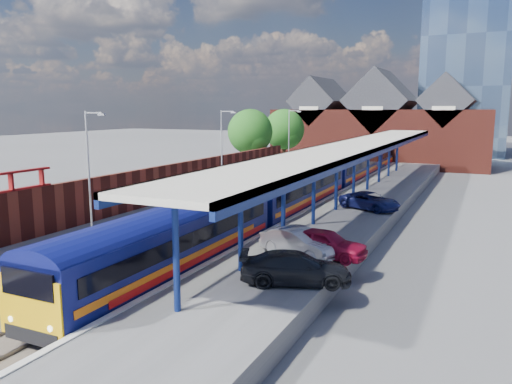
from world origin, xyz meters
TOP-DOWN VIEW (x-y plane):
  - ground at (0.00, 30.00)m, footprint 240.00×240.00m
  - ballast_bed at (0.00, 20.00)m, footprint 6.00×76.00m
  - rails at (0.00, 20.00)m, footprint 4.51×76.00m
  - left_platform at (-5.50, 20.00)m, footprint 5.00×76.00m
  - right_platform at (6.00, 20.00)m, footprint 6.00×76.00m
  - coping_left at (-3.15, 20.00)m, footprint 0.30×76.00m
  - coping_right at (3.15, 20.00)m, footprint 0.30×76.00m
  - yellow_line at (-3.75, 20.00)m, footprint 0.14×76.00m
  - train at (1.49, 27.52)m, footprint 2.90×65.91m
  - canopy at (5.48, 21.95)m, footprint 4.50×52.00m
  - lamp_post_b at (-6.36, 6.00)m, footprint 1.48×0.18m
  - lamp_post_c at (-6.36, 22.00)m, footprint 1.48×0.18m
  - lamp_post_d at (-6.36, 38.00)m, footprint 1.48×0.18m
  - platform_sign at (-5.00, 24.00)m, footprint 0.55×0.08m
  - brick_wall at (-8.10, 13.54)m, footprint 0.35×50.00m
  - station_building at (0.00, 58.00)m, footprint 30.00×12.12m
  - glass_tower at (10.00, 80.00)m, footprint 14.20×14.20m
  - tree_near at (-10.35, 35.91)m, footprint 5.20×5.20m
  - tree_far at (-9.35, 43.91)m, footprint 5.20×5.20m
  - parked_car_red at (7.77, 6.46)m, footprint 4.28×1.97m
  - parked_car_silver at (6.58, 6.22)m, footprint 4.38×2.72m
  - parked_car_dark at (7.80, 2.47)m, footprint 4.92×3.39m
  - parked_car_blue at (7.18, 19.11)m, footprint 4.90×3.65m

SIDE VIEW (x-z plane):
  - ground at x=0.00m, z-range 0.00..0.00m
  - ballast_bed at x=0.00m, z-range 0.00..0.06m
  - rails at x=0.00m, z-range 0.05..0.19m
  - left_platform at x=-5.50m, z-range 0.00..1.00m
  - right_platform at x=6.00m, z-range 0.00..1.00m
  - yellow_line at x=-3.75m, z-range 1.00..1.01m
  - coping_left at x=-3.15m, z-range 1.00..1.05m
  - coping_right at x=3.15m, z-range 1.00..1.05m
  - parked_car_blue at x=7.18m, z-range 1.00..2.24m
  - parked_car_dark at x=7.80m, z-range 1.00..2.32m
  - parked_car_silver at x=6.58m, z-range 1.00..2.36m
  - parked_car_red at x=7.77m, z-range 1.00..2.42m
  - train at x=1.49m, z-range 0.40..3.85m
  - brick_wall at x=-8.10m, z-range 0.52..4.38m
  - platform_sign at x=-5.00m, z-range 1.44..3.94m
  - lamp_post_b at x=-6.36m, z-range 1.49..8.49m
  - lamp_post_c at x=-6.36m, z-range 1.49..8.49m
  - lamp_post_d at x=-6.36m, z-range 1.49..8.49m
  - canopy at x=5.48m, z-range 3.01..7.49m
  - tree_near at x=-10.35m, z-range 1.30..9.40m
  - tree_far at x=-9.35m, z-range 1.30..9.40m
  - station_building at x=0.00m, z-range -1.44..12.34m
  - glass_tower at x=10.00m, z-range 0.05..40.35m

